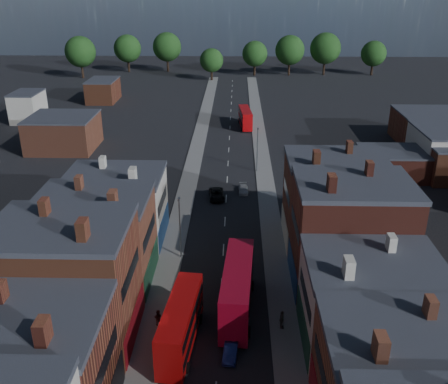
# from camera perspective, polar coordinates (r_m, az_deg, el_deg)

# --- Properties ---
(pavement_west) EXTENTS (3.00, 200.00, 0.12)m
(pavement_west) POSITION_cam_1_polar(r_m,az_deg,el_deg) (80.45, -4.35, -0.09)
(pavement_west) COLOR gray
(pavement_west) RESTS_ON ground
(pavement_east) EXTENTS (3.00, 200.00, 0.12)m
(pavement_east) POSITION_cam_1_polar(r_m,az_deg,el_deg) (80.20, 4.93, -0.19)
(pavement_east) COLOR gray
(pavement_east) RESTS_ON ground
(lamp_post_2) EXTENTS (0.25, 0.70, 8.12)m
(lamp_post_2) POSITION_cam_1_polar(r_m,az_deg,el_deg) (60.35, -5.07, -3.64)
(lamp_post_2) COLOR slate
(lamp_post_2) RESTS_ON ground
(lamp_post_3) EXTENTS (0.25, 0.70, 8.12)m
(lamp_post_3) POSITION_cam_1_polar(r_m,az_deg,el_deg) (87.82, 3.84, 5.22)
(lamp_post_3) COLOR slate
(lamp_post_3) RESTS_ON ground
(bus_0) EXTENTS (3.49, 10.90, 4.62)m
(bus_0) POSITION_cam_1_polar(r_m,az_deg,el_deg) (47.99, -4.98, -14.72)
(bus_0) COLOR #BE0A0B
(bus_0) RESTS_ON ground
(bus_1) EXTENTS (3.70, 12.35, 5.26)m
(bus_1) POSITION_cam_1_polar(r_m,az_deg,el_deg) (51.82, 1.54, -10.92)
(bus_1) COLOR #B30A24
(bus_1) RESTS_ON ground
(bus_2) EXTENTS (3.16, 9.90, 4.20)m
(bus_2) POSITION_cam_1_polar(r_m,az_deg,el_deg) (115.84, 2.45, 8.50)
(bus_2) COLOR #B8080B
(bus_2) RESTS_ON ground
(car_1) EXTENTS (1.58, 3.65, 1.17)m
(car_1) POSITION_cam_1_polar(r_m,az_deg,el_deg) (47.96, 0.78, -17.61)
(car_1) COLOR navy
(car_1) RESTS_ON ground
(car_2) EXTENTS (2.77, 5.13, 1.37)m
(car_2) POSITION_cam_1_polar(r_m,az_deg,el_deg) (78.08, -0.84, -0.28)
(car_2) COLOR black
(car_2) RESTS_ON ground
(car_3) EXTENTS (1.60, 3.75, 1.08)m
(car_3) POSITION_cam_1_polar(r_m,az_deg,el_deg) (80.39, 2.22, 0.32)
(car_3) COLOR silver
(car_3) RESTS_ON ground
(ped_1) EXTENTS (0.93, 0.63, 1.76)m
(ped_1) POSITION_cam_1_polar(r_m,az_deg,el_deg) (51.33, -7.55, -14.05)
(ped_1) COLOR #441F1B
(ped_1) RESTS_ON pavement_west
(ped_3) EXTENTS (0.54, 1.16, 1.96)m
(ped_3) POSITION_cam_1_polar(r_m,az_deg,el_deg) (50.84, 6.62, -14.28)
(ped_3) COLOR #504D44
(ped_3) RESTS_ON pavement_east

